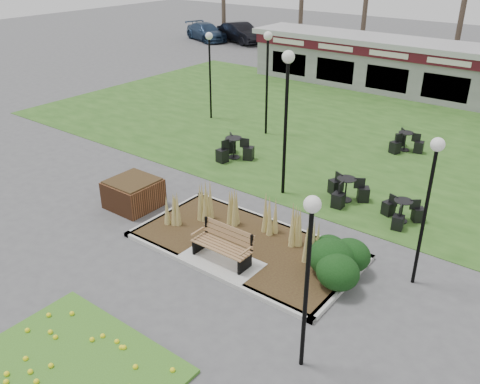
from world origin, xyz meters
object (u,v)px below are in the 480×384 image
Objects in this scene: lamp_post_mid_left at (267,61)px; food_pavilion at (455,73)px; lamp_post_near_right at (309,248)px; car_blue at (206,32)px; bistro_set_a at (345,193)px; bistro_set_b at (234,151)px; park_bench at (224,244)px; lamp_post_near_left at (287,93)px; car_black at (240,33)px; brick_planter at (133,193)px; bistro_set_d at (405,144)px; car_silver at (289,41)px; lamp_post_far_left at (210,57)px; lamp_post_mid_right at (431,181)px; bistro_set_c at (401,214)px.

food_pavilion is at bearing 64.86° from lamp_post_mid_left.
lamp_post_near_right is 0.78× the size of car_blue.
bistro_set_a is 0.96× the size of bistro_set_b.
food_pavilion is 4.95× the size of car_blue.
lamp_post_near_left is (-1.05, 4.53, 2.95)m from park_bench.
lamp_post_mid_left is 24.60m from car_blue.
car_blue is at bearing 126.76° from car_black.
brick_planter is 0.06× the size of food_pavilion.
car_black is at bearing 126.62° from park_bench.
bistro_set_d is 22.31m from car_silver.
food_pavilion is 21.95m from lamp_post_near_right.
car_black is at bearing 160.51° from food_pavilion.
brick_planter reaches higher than bistro_set_d.
lamp_post_near_left is at bearing -49.59° from lamp_post_mid_left.
lamp_post_far_left is 10.51m from bistro_set_a.
brick_planter is at bearing -130.38° from car_black.
lamp_post_mid_right is (8.80, 1.49, 2.38)m from brick_planter.
bistro_set_d reaches higher than bistro_set_c.
bistro_set_d is (5.13, 4.96, -0.02)m from bistro_set_b.
lamp_post_near_left reaches higher than park_bench.
car_blue is at bearing 131.43° from lamp_post_far_left.
lamp_post_near_right is 13.97m from lamp_post_mid_left.
bistro_set_a is 0.30× the size of car_black.
car_blue is at bearing 126.47° from brick_planter.
food_pavilion is 4.94× the size of car_black.
car_black reaches higher than brick_planter.
brick_planter is at bearing -149.60° from bistro_set_c.
lamp_post_near_left is 0.98× the size of car_blue.
lamp_post_near_left reaches higher than car_black.
bistro_set_d is (-3.62, 8.69, -2.58)m from lamp_post_mid_right.
lamp_post_near_left reaches higher than brick_planter.
park_bench is at bearing -54.01° from bistro_set_b.
lamp_post_mid_left is at bearing 130.41° from lamp_post_near_left.
brick_planter is 8.85m from lamp_post_mid_left.
lamp_post_near_right is at bearing -114.13° from car_blue.
lamp_post_mid_left is at bearing -153.53° from car_silver.
car_black is at bearing 134.14° from bistro_set_a.
bistro_set_a is at bearing -7.28° from bistro_set_b.
car_blue reaches higher than park_bench.
food_pavilion is at bearing -90.64° from car_black.
food_pavilion is at bearing 99.44° from lamp_post_near_right.
brick_planter is 0.37× the size of lamp_post_far_left.
park_bench is 0.47× the size of car_silver.
park_bench reaches higher than brick_planter.
bistro_set_a is at bearing 173.21° from bistro_set_c.
bistro_set_c is 0.27× the size of car_black.
bistro_set_d is at bearing 9.84° from lamp_post_far_left.
car_black is at bearing 130.24° from lamp_post_mid_left.
lamp_post_far_left is at bearing -162.43° from car_silver.
lamp_post_mid_left is at bearing -120.91° from car_black.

